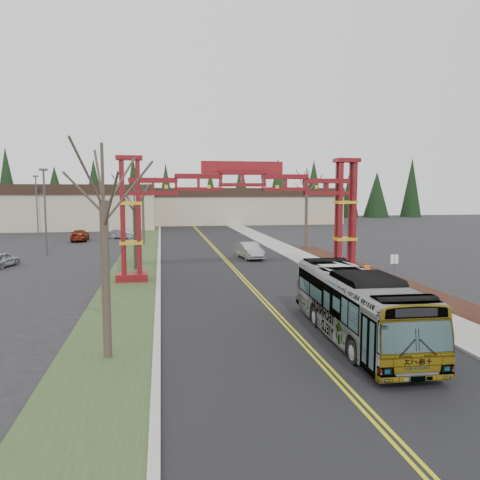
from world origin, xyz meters
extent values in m
plane|color=black|center=(0.00, 0.00, 0.00)|extent=(200.00, 200.00, 0.00)
cube|color=black|center=(0.00, 25.00, 0.01)|extent=(12.00, 110.00, 0.02)
cube|color=gold|center=(-0.12, 25.00, 0.03)|extent=(0.12, 100.00, 0.01)
cube|color=gold|center=(0.12, 25.00, 0.03)|extent=(0.12, 100.00, 0.01)
cube|color=#B0B0AB|center=(6.15, 25.00, 0.07)|extent=(0.30, 110.00, 0.15)
cube|color=gray|center=(7.60, 25.00, 0.08)|extent=(2.60, 110.00, 0.14)
cube|color=black|center=(10.20, 10.00, 0.06)|extent=(2.60, 50.00, 0.12)
cube|color=#334221|center=(-8.00, 25.00, 0.04)|extent=(4.00, 110.00, 0.08)
cube|color=#B0B0AB|center=(-6.15, 25.00, 0.07)|extent=(0.30, 110.00, 0.15)
cube|color=#580B0C|center=(-8.00, 18.00, 0.30)|extent=(2.20, 1.60, 0.60)
cube|color=#580B0C|center=(-8.55, 17.65, 4.60)|extent=(0.28, 0.28, 8.00)
cube|color=#580B0C|center=(-7.45, 17.65, 4.60)|extent=(0.28, 0.28, 8.00)
cube|color=#580B0C|center=(-8.55, 18.35, 4.60)|extent=(0.28, 0.28, 8.00)
cube|color=#580B0C|center=(-7.45, 18.35, 4.60)|extent=(0.28, 0.28, 8.00)
cube|color=gold|center=(-8.00, 18.00, 2.80)|extent=(1.60, 1.10, 0.22)
cube|color=gold|center=(-8.00, 18.00, 5.60)|extent=(1.60, 1.10, 0.22)
cube|color=#580B0C|center=(-8.00, 18.00, 8.75)|extent=(1.80, 1.20, 0.30)
cube|color=#580B0C|center=(8.00, 18.00, 0.30)|extent=(2.20, 1.60, 0.60)
cube|color=#580B0C|center=(7.45, 17.65, 4.60)|extent=(0.28, 0.28, 8.00)
cube|color=#580B0C|center=(8.55, 17.65, 4.60)|extent=(0.28, 0.28, 8.00)
cube|color=#580B0C|center=(7.45, 18.35, 4.60)|extent=(0.28, 0.28, 8.00)
cube|color=#580B0C|center=(8.55, 18.35, 4.60)|extent=(0.28, 0.28, 8.00)
cube|color=gold|center=(8.00, 18.00, 2.80)|extent=(1.60, 1.10, 0.22)
cube|color=gold|center=(8.00, 18.00, 5.60)|extent=(1.60, 1.10, 0.22)
cube|color=#580B0C|center=(8.00, 18.00, 8.75)|extent=(1.80, 1.20, 0.30)
cube|color=#580B0C|center=(0.00, 18.00, 7.50)|extent=(16.00, 0.90, 1.00)
cube|color=#580B0C|center=(0.00, 18.00, 6.60)|extent=(16.00, 0.90, 0.60)
cube|color=maroon|center=(0.00, 18.00, 8.15)|extent=(6.00, 0.25, 0.90)
cube|color=#BCAB90|center=(-30.00, 72.00, 3.75)|extent=(46.00, 22.00, 7.50)
cube|color=black|center=(-30.00, 60.90, 6.70)|extent=(46.00, 0.40, 1.60)
cube|color=#BCAB90|center=(10.00, 80.00, 3.50)|extent=(38.00, 20.00, 7.00)
cube|color=black|center=(10.00, 69.90, 6.20)|extent=(38.00, 0.40, 1.60)
cone|color=black|center=(-38.00, 92.00, 6.50)|extent=(5.60, 5.60, 13.00)
cylinder|color=#382D26|center=(-38.00, 92.00, 0.80)|extent=(0.80, 0.80, 1.60)
cone|color=black|center=(-29.50, 92.00, 6.50)|extent=(5.60, 5.60, 13.00)
cylinder|color=#382D26|center=(-29.50, 92.00, 0.80)|extent=(0.80, 0.80, 1.60)
cone|color=black|center=(-21.00, 92.00, 6.50)|extent=(5.60, 5.60, 13.00)
cylinder|color=#382D26|center=(-21.00, 92.00, 0.80)|extent=(0.80, 0.80, 1.60)
cone|color=black|center=(-12.50, 92.00, 6.50)|extent=(5.60, 5.60, 13.00)
cylinder|color=#382D26|center=(-12.50, 92.00, 0.80)|extent=(0.80, 0.80, 1.60)
cone|color=black|center=(-4.00, 92.00, 6.50)|extent=(5.60, 5.60, 13.00)
cylinder|color=#382D26|center=(-4.00, 92.00, 0.80)|extent=(0.80, 0.80, 1.60)
cone|color=black|center=(4.50, 92.00, 6.50)|extent=(5.60, 5.60, 13.00)
cylinder|color=#382D26|center=(4.50, 92.00, 0.80)|extent=(0.80, 0.80, 1.60)
cone|color=black|center=(13.00, 92.00, 6.50)|extent=(5.60, 5.60, 13.00)
cylinder|color=#382D26|center=(13.00, 92.00, 0.80)|extent=(0.80, 0.80, 1.60)
cone|color=black|center=(21.50, 92.00, 6.50)|extent=(5.60, 5.60, 13.00)
cylinder|color=#382D26|center=(21.50, 92.00, 0.80)|extent=(0.80, 0.80, 1.60)
cone|color=black|center=(30.00, 92.00, 6.50)|extent=(5.60, 5.60, 13.00)
cylinder|color=#382D26|center=(30.00, 92.00, 0.80)|extent=(0.80, 0.80, 1.60)
cone|color=black|center=(38.50, 92.00, 6.50)|extent=(5.60, 5.60, 13.00)
cylinder|color=#382D26|center=(38.50, 92.00, 0.80)|extent=(0.80, 0.80, 1.60)
cone|color=black|center=(47.00, 92.00, 6.50)|extent=(5.60, 5.60, 13.00)
cylinder|color=#382D26|center=(47.00, 92.00, 0.80)|extent=(0.80, 0.80, 1.60)
cone|color=black|center=(55.50, 92.00, 6.50)|extent=(5.60, 5.60, 13.00)
cylinder|color=#382D26|center=(55.50, 92.00, 0.80)|extent=(0.80, 0.80, 1.60)
imported|color=#B2B5BB|center=(2.40, 2.97, 1.52)|extent=(2.98, 10.99, 3.04)
imported|color=#A5A8AD|center=(2.42, 27.84, 0.77)|extent=(2.20, 4.82, 1.53)
imported|color=#A0A2A7|center=(-19.34, 26.23, 0.66)|extent=(2.49, 4.12, 1.31)
imported|color=maroon|center=(-16.31, 47.01, 0.73)|extent=(2.36, 5.18, 1.47)
imported|color=#A1A4A8|center=(-11.00, 49.11, 0.67)|extent=(4.32, 2.86, 1.35)
cylinder|color=#382D26|center=(-8.00, 2.29, 3.05)|extent=(0.32, 0.32, 6.11)
cylinder|color=#382D26|center=(-8.00, 2.29, 7.12)|extent=(0.12, 0.12, 2.22)
cylinder|color=#382D26|center=(-8.00, 23.13, 2.71)|extent=(0.31, 0.31, 5.42)
cylinder|color=#382D26|center=(-8.00, 23.13, 6.41)|extent=(0.12, 0.12, 2.16)
cylinder|color=#382D26|center=(-8.00, 41.36, 3.07)|extent=(0.30, 0.30, 6.14)
cylinder|color=#382D26|center=(-8.00, 41.36, 7.09)|extent=(0.11, 0.11, 2.08)
cylinder|color=#382D26|center=(10.00, 34.05, 3.36)|extent=(0.34, 0.34, 6.72)
cylinder|color=#382D26|center=(10.00, 34.05, 7.79)|extent=(0.13, 0.13, 2.34)
cylinder|color=#3F3F44|center=(-17.24, 33.23, 4.22)|extent=(0.19, 0.19, 8.44)
cube|color=#3F3F44|center=(-17.24, 33.23, 8.53)|extent=(0.75, 0.37, 0.23)
cylinder|color=#3F3F44|center=(-24.15, 58.14, 4.26)|extent=(0.19, 0.19, 8.53)
cube|color=#3F3F44|center=(-24.15, 58.14, 8.62)|extent=(0.76, 0.38, 0.24)
cylinder|color=#3F3F44|center=(9.45, 12.94, 1.12)|extent=(0.06, 0.06, 2.23)
cube|color=white|center=(9.45, 12.94, 1.93)|extent=(0.51, 0.09, 0.61)
cylinder|color=#EE550D|center=(9.19, 16.56, 0.46)|extent=(0.48, 0.48, 0.91)
cylinder|color=white|center=(9.19, 16.56, 0.59)|extent=(0.49, 0.49, 0.11)
cylinder|color=white|center=(9.19, 16.56, 0.32)|extent=(0.49, 0.49, 0.11)
cylinder|color=#EE550D|center=(8.86, 18.77, 0.45)|extent=(0.46, 0.46, 0.89)
cylinder|color=white|center=(8.86, 18.77, 0.58)|extent=(0.48, 0.48, 0.11)
cylinder|color=white|center=(8.86, 18.77, 0.31)|extent=(0.48, 0.48, 0.11)
cylinder|color=#EE550D|center=(9.35, 22.53, 0.54)|extent=(0.56, 0.56, 1.08)
cylinder|color=white|center=(9.35, 22.53, 0.71)|extent=(0.59, 0.59, 0.13)
cylinder|color=white|center=(9.35, 22.53, 0.38)|extent=(0.59, 0.59, 0.13)
camera|label=1|loc=(-5.88, -15.80, 6.47)|focal=35.00mm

